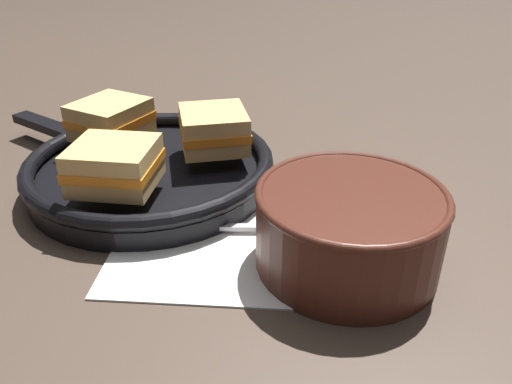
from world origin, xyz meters
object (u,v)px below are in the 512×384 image
at_px(soup_bowl, 349,224).
at_px(spoon, 274,230).
at_px(sandwich_near_right, 111,119).
at_px(sandwich_far_left, 115,165).
at_px(sandwich_near_left, 214,129).
at_px(skillet, 150,169).

xyz_separation_m(soup_bowl, spoon, (-0.06, 0.05, -0.04)).
bearing_deg(sandwich_near_right, sandwich_far_left, -81.66).
distance_m(spoon, sandwich_near_left, 0.16).
height_order(spoon, sandwich_far_left, sandwich_far_left).
bearing_deg(sandwich_near_right, spoon, -47.19).
bearing_deg(sandwich_near_left, soup_bowl, -60.63).
distance_m(soup_bowl, sandwich_near_right, 0.35).
height_order(spoon, sandwich_near_right, sandwich_near_right).
relative_size(sandwich_near_left, sandwich_near_right, 0.78).
xyz_separation_m(spoon, sandwich_near_right, (-0.18, 0.19, 0.06)).
xyz_separation_m(spoon, skillet, (-0.13, 0.13, 0.01)).
xyz_separation_m(soup_bowl, skillet, (-0.19, 0.19, -0.02)).
height_order(soup_bowl, sandwich_near_right, sandwich_near_right).
bearing_deg(soup_bowl, sandwich_near_left, 119.37).
relative_size(spoon, sandwich_near_right, 1.49).
bearing_deg(sandwich_near_right, sandwich_near_left, -21.66).
height_order(soup_bowl, spoon, soup_bowl).
height_order(skillet, sandwich_near_right, sandwich_near_right).
distance_m(sandwich_near_left, sandwich_near_right, 0.14).
bearing_deg(spoon, sandwich_near_left, 118.16).
bearing_deg(skillet, sandwich_near_left, 7.15).
xyz_separation_m(sandwich_near_right, sandwich_far_left, (0.02, -0.14, 0.00)).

